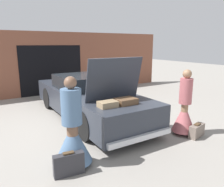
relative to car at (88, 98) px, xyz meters
name	(u,v)px	position (x,y,z in m)	size (l,w,h in m)	color
ground_plane	(89,116)	(0.00, -0.02, -0.60)	(40.00, 40.00, 0.00)	gray
garage_wall_back	(51,64)	(0.00, 3.84, 0.79)	(12.00, 0.14, 2.80)	brown
car	(88,98)	(0.00, 0.00, 0.00)	(1.83, 5.28, 1.95)	#2D333D
person_left	(73,135)	(-1.48, -2.46, 0.00)	(0.71, 0.71, 1.71)	brown
person_right	(184,112)	(1.48, -2.53, -0.01)	(0.59, 0.59, 1.66)	#997051
suitcase_beside_left_person	(69,164)	(-1.67, -2.73, -0.40)	(0.55, 0.20, 0.44)	#2D2D33
suitcase_beside_right_person	(197,131)	(1.61, -2.84, -0.44)	(0.53, 0.29, 0.35)	#75665B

